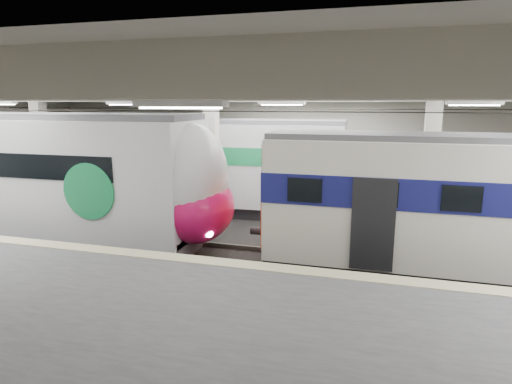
% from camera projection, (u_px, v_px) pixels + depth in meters
% --- Properties ---
extents(station_hall, '(36.00, 24.00, 5.75)m').
position_uv_depth(station_hall, '(252.00, 168.00, 11.44)').
color(station_hall, black).
rests_on(station_hall, ground).
extents(modern_emu, '(14.35, 2.96, 4.60)m').
position_uv_depth(modern_emu, '(58.00, 180.00, 15.30)').
color(modern_emu, silver).
rests_on(modern_emu, ground).
extents(older_rer, '(12.35, 2.73, 4.12)m').
position_uv_depth(older_rer, '(488.00, 207.00, 11.67)').
color(older_rer, silver).
rests_on(older_rer, ground).
extents(far_train, '(13.25, 3.06, 4.24)m').
position_uv_depth(far_train, '(199.00, 164.00, 19.68)').
color(far_train, silver).
rests_on(far_train, ground).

